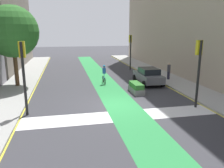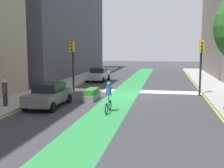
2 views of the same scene
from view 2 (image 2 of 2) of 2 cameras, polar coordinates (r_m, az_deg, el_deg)
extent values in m
plane|color=#38383D|center=(23.52, 3.53, -2.20)|extent=(120.00, 120.00, 0.00)
cube|color=#2D8C47|center=(23.58, 2.32, -2.16)|extent=(2.40, 60.00, 0.01)
cube|color=silver|center=(25.48, 4.10, -1.46)|extent=(12.00, 1.80, 0.01)
cube|color=yellow|center=(23.55, 18.19, -2.53)|extent=(0.16, 60.00, 0.01)
cube|color=#9E9E99|center=(25.54, -13.41, -1.46)|extent=(3.00, 60.00, 0.15)
cube|color=yellow|center=(24.97, -10.26, -1.73)|extent=(0.16, 60.00, 0.01)
cube|color=#4C4C56|center=(42.59, -10.29, 12.60)|extent=(6.35, 26.76, 15.79)
cylinder|color=black|center=(25.88, -7.81, 3.60)|extent=(0.16, 0.16, 4.47)
cube|color=gold|center=(25.64, -8.02, 7.50)|extent=(0.35, 0.28, 0.95)
sphere|color=red|center=(25.51, -8.13, 8.17)|extent=(0.20, 0.20, 0.20)
sphere|color=#4C380C|center=(25.51, -8.12, 7.50)|extent=(0.20, 0.20, 0.20)
sphere|color=#0C3814|center=(25.51, -8.11, 6.83)|extent=(0.20, 0.20, 0.20)
cylinder|color=black|center=(23.85, 17.37, 3.02)|extent=(0.16, 0.16, 4.47)
cube|color=gold|center=(23.60, 17.59, 7.24)|extent=(0.35, 0.28, 0.95)
sphere|color=red|center=(23.46, 17.66, 7.97)|extent=(0.20, 0.20, 0.20)
sphere|color=#4C380C|center=(23.46, 17.63, 7.24)|extent=(0.20, 0.20, 0.20)
sphere|color=#0C3814|center=(23.46, 17.60, 6.51)|extent=(0.20, 0.20, 0.20)
cube|color=slate|center=(19.09, -12.67, -2.54)|extent=(1.81, 4.21, 0.70)
cube|color=black|center=(19.18, -12.48, -0.60)|extent=(1.61, 2.01, 0.55)
cylinder|color=black|center=(17.48, -11.85, -4.59)|extent=(0.22, 0.64, 0.64)
cylinder|color=black|center=(18.24, -17.09, -4.26)|extent=(0.22, 0.64, 0.64)
cylinder|color=black|center=(20.17, -8.63, -2.94)|extent=(0.22, 0.64, 0.64)
cylinder|color=black|center=(20.84, -13.30, -2.72)|extent=(0.22, 0.64, 0.64)
cube|color=#B2B7BF|center=(33.01, -2.75, 1.72)|extent=(1.87, 4.23, 0.70)
cube|color=black|center=(33.15, -2.68, 2.82)|extent=(1.63, 2.03, 0.55)
cylinder|color=black|center=(31.42, -1.83, 0.79)|extent=(0.23, 0.64, 0.64)
cylinder|color=black|center=(31.88, -4.98, 0.87)|extent=(0.23, 0.64, 0.64)
cylinder|color=black|center=(34.26, -0.68, 1.34)|extent=(0.23, 0.64, 0.64)
cylinder|color=black|center=(34.69, -3.59, 1.40)|extent=(0.23, 0.64, 0.64)
torus|color=black|center=(16.53, -1.14, -5.04)|extent=(0.07, 0.68, 0.68)
torus|color=black|center=(17.54, -0.40, -4.33)|extent=(0.07, 0.68, 0.68)
cylinder|color=#2672BF|center=(17.00, -0.76, -4.08)|extent=(0.07, 0.95, 0.06)
cylinder|color=#2672BF|center=(17.09, -0.65, -3.10)|extent=(0.05, 0.05, 0.50)
cylinder|color=#2659B2|center=(17.00, -0.66, -1.36)|extent=(0.32, 0.32, 0.55)
sphere|color=#8C6647|center=(16.95, -0.66, -0.07)|extent=(0.22, 0.22, 0.22)
sphere|color=#268CCC|center=(16.95, -0.66, 0.06)|extent=(0.23, 0.23, 0.23)
cylinder|color=#262638|center=(19.52, -20.64, -2.99)|extent=(0.28, 0.28, 0.79)
cylinder|color=#3F3F47|center=(19.41, -20.74, -0.82)|extent=(0.34, 0.34, 0.70)
sphere|color=beige|center=(19.35, -20.80, 0.54)|extent=(0.23, 0.23, 0.23)
cube|color=slate|center=(21.19, -4.17, -2.64)|extent=(0.82, 2.16, 0.45)
cube|color=#33722D|center=(21.13, -4.18, -1.50)|extent=(0.74, 1.94, 0.40)
camera|label=1|loc=(37.48, 11.36, 9.00)|focal=35.98mm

